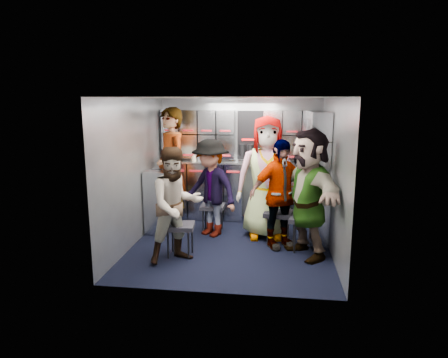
# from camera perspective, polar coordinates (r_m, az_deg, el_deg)

# --- Properties ---
(floor) EXTENTS (3.00, 3.00, 0.00)m
(floor) POSITION_cam_1_polar(r_m,az_deg,el_deg) (5.89, 0.99, -9.34)
(floor) COLOR black
(floor) RESTS_ON ground
(wall_back) EXTENTS (2.80, 0.04, 2.10)m
(wall_back) POSITION_cam_1_polar(r_m,az_deg,el_deg) (7.08, 2.39, 2.93)
(wall_back) COLOR gray
(wall_back) RESTS_ON ground
(wall_left) EXTENTS (0.04, 3.00, 2.10)m
(wall_left) POSITION_cam_1_polar(r_m,az_deg,el_deg) (5.93, -12.54, 1.05)
(wall_left) COLOR gray
(wall_left) RESTS_ON ground
(wall_right) EXTENTS (0.04, 3.00, 2.10)m
(wall_right) POSITION_cam_1_polar(r_m,az_deg,el_deg) (5.63, 15.33, 0.39)
(wall_right) COLOR gray
(wall_right) RESTS_ON ground
(ceiling) EXTENTS (2.80, 3.00, 0.02)m
(ceiling) POSITION_cam_1_polar(r_m,az_deg,el_deg) (5.52, 1.07, 11.54)
(ceiling) COLOR silver
(ceiling) RESTS_ON wall_back
(cart_bank_back) EXTENTS (2.68, 0.38, 0.99)m
(cart_bank_back) POSITION_cam_1_polar(r_m,az_deg,el_deg) (6.98, 2.20, -1.83)
(cart_bank_back) COLOR #A0A5B0
(cart_bank_back) RESTS_ON ground
(cart_bank_left) EXTENTS (0.38, 0.76, 0.99)m
(cart_bank_left) POSITION_cam_1_polar(r_m,az_deg,el_deg) (6.50, -8.92, -2.94)
(cart_bank_left) COLOR #A0A5B0
(cart_bank_left) RESTS_ON ground
(counter) EXTENTS (2.68, 0.42, 0.03)m
(counter) POSITION_cam_1_polar(r_m,az_deg,el_deg) (6.88, 2.23, 2.39)
(counter) COLOR #BABCC1
(counter) RESTS_ON cart_bank_back
(locker_bank_back) EXTENTS (2.68, 0.28, 0.82)m
(locker_bank_back) POSITION_cam_1_polar(r_m,az_deg,el_deg) (6.89, 2.31, 6.38)
(locker_bank_back) COLOR #A0A5B0
(locker_bank_back) RESTS_ON wall_back
(locker_bank_right) EXTENTS (0.28, 1.00, 0.82)m
(locker_bank_right) POSITION_cam_1_polar(r_m,az_deg,el_deg) (6.24, 13.32, 5.60)
(locker_bank_right) COLOR #A0A5B0
(locker_bank_right) RESTS_ON wall_right
(right_cabinet) EXTENTS (0.28, 1.20, 1.00)m
(right_cabinet) POSITION_cam_1_polar(r_m,az_deg,el_deg) (6.31, 13.00, -3.47)
(right_cabinet) COLOR #A0A5B0
(right_cabinet) RESTS_ON ground
(coffee_niche) EXTENTS (0.46, 0.16, 0.84)m
(coffee_niche) POSITION_cam_1_polar(r_m,az_deg,el_deg) (6.93, 3.84, 6.23)
(coffee_niche) COLOR black
(coffee_niche) RESTS_ON wall_back
(red_latch_strip) EXTENTS (2.60, 0.02, 0.03)m
(red_latch_strip) POSITION_cam_1_polar(r_m,az_deg,el_deg) (6.71, 2.07, 1.00)
(red_latch_strip) COLOR red
(red_latch_strip) RESTS_ON cart_bank_back
(jump_seat_near_left) EXTENTS (0.41, 0.40, 0.44)m
(jump_seat_near_left) POSITION_cam_1_polar(r_m,az_deg,el_deg) (5.40, -6.30, -6.94)
(jump_seat_near_left) COLOR black
(jump_seat_near_left) RESTS_ON ground
(jump_seat_mid_left) EXTENTS (0.37, 0.35, 0.44)m
(jump_seat_mid_left) POSITION_cam_1_polar(r_m,az_deg,el_deg) (6.36, -1.64, -4.15)
(jump_seat_mid_left) COLOR black
(jump_seat_mid_left) RESTS_ON ground
(jump_seat_center) EXTENTS (0.47, 0.46, 0.46)m
(jump_seat_center) POSITION_cam_1_polar(r_m,az_deg,el_deg) (6.31, 6.00, -4.08)
(jump_seat_center) COLOR black
(jump_seat_center) RESTS_ON ground
(jump_seat_mid_right) EXTENTS (0.45, 0.43, 0.47)m
(jump_seat_mid_right) POSITION_cam_1_polar(r_m,az_deg,el_deg) (5.91, 7.76, -5.14)
(jump_seat_mid_right) COLOR black
(jump_seat_mid_right) RESTS_ON ground
(jump_seat_near_right) EXTENTS (0.48, 0.47, 0.48)m
(jump_seat_near_right) POSITION_cam_1_polar(r_m,az_deg,el_deg) (5.66, 11.59, -5.91)
(jump_seat_near_right) COLOR black
(jump_seat_near_right) RESTS_ON ground
(attendant_standing) EXTENTS (0.81, 0.85, 1.96)m
(attendant_standing) POSITION_cam_1_polar(r_m,az_deg,el_deg) (6.47, -7.58, 1.44)
(attendant_standing) COLOR black
(attendant_standing) RESTS_ON ground
(attendant_arc_a) EXTENTS (0.92, 0.88, 1.50)m
(attendant_arc_a) POSITION_cam_1_polar(r_m,az_deg,el_deg) (5.13, -6.86, -3.77)
(attendant_arc_a) COLOR black
(attendant_arc_a) RESTS_ON ground
(attendant_arc_b) EXTENTS (1.11, 1.00, 1.50)m
(attendant_arc_b) POSITION_cam_1_polar(r_m,az_deg,el_deg) (6.10, -1.93, -1.29)
(attendant_arc_b) COLOR black
(attendant_arc_b) RESTS_ON ground
(attendant_arc_c) EXTENTS (0.96, 0.67, 1.85)m
(attendant_arc_c) POSITION_cam_1_polar(r_m,az_deg,el_deg) (6.02, 6.06, 0.18)
(attendant_arc_c) COLOR black
(attendant_arc_c) RESTS_ON ground
(attendant_arc_d) EXTENTS (0.97, 0.78, 1.55)m
(attendant_arc_d) POSITION_cam_1_polar(r_m,az_deg,el_deg) (5.64, 7.87, -2.17)
(attendant_arc_d) COLOR black
(attendant_arc_d) RESTS_ON ground
(attendant_arc_e) EXTENTS (1.22, 1.64, 1.72)m
(attendant_arc_e) POSITION_cam_1_polar(r_m,az_deg,el_deg) (5.38, 11.90, -2.00)
(attendant_arc_e) COLOR black
(attendant_arc_e) RESTS_ON ground
(bottle_left) EXTENTS (0.06, 0.06, 0.26)m
(bottle_left) POSITION_cam_1_polar(r_m,az_deg,el_deg) (6.91, -3.58, 3.62)
(bottle_left) COLOR white
(bottle_left) RESTS_ON counter
(bottle_mid) EXTENTS (0.06, 0.06, 0.26)m
(bottle_mid) POSITION_cam_1_polar(r_m,az_deg,el_deg) (6.86, -1.07, 3.59)
(bottle_mid) COLOR white
(bottle_mid) RESTS_ON counter
(bottle_right) EXTENTS (0.06, 0.06, 0.23)m
(bottle_right) POSITION_cam_1_polar(r_m,az_deg,el_deg) (6.79, 8.48, 3.27)
(bottle_right) COLOR white
(bottle_right) RESTS_ON counter
(cup_left) EXTENTS (0.08, 0.08, 0.11)m
(cup_left) POSITION_cam_1_polar(r_m,az_deg,el_deg) (6.93, -4.32, 3.00)
(cup_left) COLOR tan
(cup_left) RESTS_ON counter
(cup_right) EXTENTS (0.08, 0.08, 0.10)m
(cup_right) POSITION_cam_1_polar(r_m,az_deg,el_deg) (6.81, 12.73, 2.59)
(cup_right) COLOR tan
(cup_right) RESTS_ON counter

